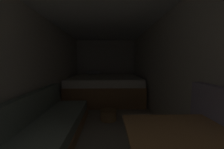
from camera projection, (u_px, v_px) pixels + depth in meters
ground_plane at (103, 124)px, 2.44m from camera, size 7.38×7.38×0.00m
wall_back at (106, 66)px, 5.04m from camera, size 2.33×0.05×2.03m
wall_left at (39, 71)px, 2.31m from camera, size 0.05×5.38×2.03m
wall_right at (164, 71)px, 2.37m from camera, size 0.05×5.38×2.03m
ceiling_slab at (102, 12)px, 2.24m from camera, size 2.33×5.38×0.05m
bed at (105, 88)px, 4.09m from camera, size 2.11×1.89×0.87m
sofa_left at (37, 140)px, 1.58m from camera, size 0.74×2.61×0.72m
wicker_basket at (108, 115)px, 2.63m from camera, size 0.33×0.33×0.20m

